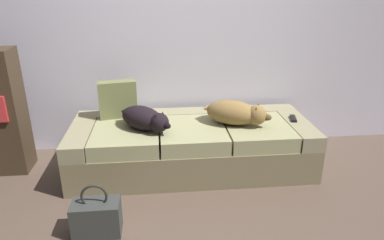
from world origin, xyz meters
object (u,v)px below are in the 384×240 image
at_px(couch, 191,145).
at_px(tv_remote, 293,118).
at_px(dog_dark, 145,118).
at_px(handbag, 97,217).
at_px(throw_pillow, 118,99).
at_px(dog_tan, 236,113).

bearing_deg(couch, tv_remote, -0.49).
xyz_separation_m(dog_dark, handbag, (-0.32, -0.77, -0.40)).
distance_m(dog_dark, throw_pillow, 0.41).
bearing_deg(dog_tan, handbag, -144.35).
relative_size(tv_remote, throw_pillow, 0.44).
bearing_deg(dog_dark, handbag, -112.92).
height_order(throw_pillow, handbag, throw_pillow).
xyz_separation_m(dog_dark, throw_pillow, (-0.25, 0.32, 0.07)).
height_order(couch, dog_dark, dog_dark).
relative_size(dog_tan, handbag, 1.55).
height_order(tv_remote, handbag, tv_remote).
xyz_separation_m(dog_tan, tv_remote, (0.55, 0.05, -0.10)).
bearing_deg(couch, dog_tan, -8.92).
distance_m(dog_dark, dog_tan, 0.79).
xyz_separation_m(dog_dark, tv_remote, (1.34, 0.08, -0.09)).
relative_size(dog_dark, tv_remote, 3.24).
xyz_separation_m(couch, dog_tan, (0.39, -0.06, 0.32)).
bearing_deg(dog_dark, dog_tan, 2.33).
height_order(couch, handbag, couch).
height_order(dog_tan, throw_pillow, throw_pillow).
xyz_separation_m(tv_remote, handbag, (-1.66, -0.85, -0.32)).
bearing_deg(tv_remote, dog_dark, -163.81).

